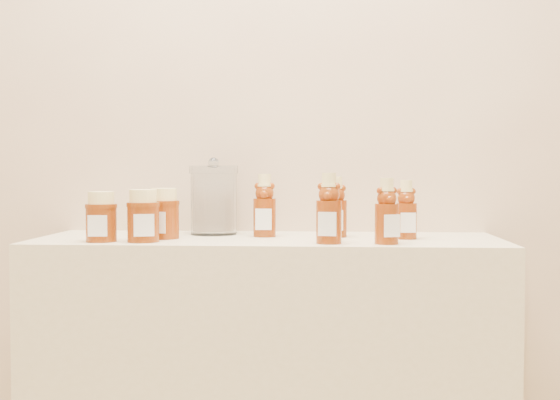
# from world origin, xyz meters

# --- Properties ---
(wall_back) EXTENTS (3.50, 0.02, 2.70)m
(wall_back) POSITION_xyz_m (0.00, 1.75, 1.35)
(wall_back) COLOR tan
(wall_back) RESTS_ON ground
(bear_bottle_back_left) EXTENTS (0.06, 0.06, 0.19)m
(bear_bottle_back_left) POSITION_xyz_m (-0.01, 1.59, 0.99)
(bear_bottle_back_left) COLOR #672308
(bear_bottle_back_left) RESTS_ON display_table
(bear_bottle_back_mid) EXTENTS (0.07, 0.07, 0.18)m
(bear_bottle_back_mid) POSITION_xyz_m (0.18, 1.59, 0.99)
(bear_bottle_back_mid) COLOR #672308
(bear_bottle_back_mid) RESTS_ON display_table
(bear_bottle_back_right) EXTENTS (0.06, 0.06, 0.17)m
(bear_bottle_back_right) POSITION_xyz_m (0.35, 1.55, 0.99)
(bear_bottle_back_right) COLOR #672308
(bear_bottle_back_right) RESTS_ON display_table
(bear_bottle_front_left) EXTENTS (0.07, 0.07, 0.19)m
(bear_bottle_front_left) POSITION_xyz_m (0.16, 1.42, 1.00)
(bear_bottle_front_left) COLOR #672308
(bear_bottle_front_left) RESTS_ON display_table
(bear_bottle_front_right) EXTENTS (0.08, 0.08, 0.18)m
(bear_bottle_front_right) POSITION_xyz_m (0.29, 1.42, 0.99)
(bear_bottle_front_right) COLOR #672308
(bear_bottle_front_right) RESTS_ON display_table
(honey_jar_left) EXTENTS (0.08, 0.08, 0.12)m
(honey_jar_left) POSITION_xyz_m (-0.40, 1.43, 0.96)
(honey_jar_left) COLOR #672308
(honey_jar_left) RESTS_ON display_table
(honey_jar_back) EXTENTS (0.10, 0.10, 0.13)m
(honey_jar_back) POSITION_xyz_m (-0.27, 1.52, 0.96)
(honey_jar_back) COLOR #672308
(honey_jar_back) RESTS_ON display_table
(honey_jar_front) EXTENTS (0.10, 0.10, 0.13)m
(honey_jar_front) POSITION_xyz_m (-0.30, 1.43, 0.96)
(honey_jar_front) COLOR #672308
(honey_jar_front) RESTS_ON display_table
(glass_canister) EXTENTS (0.16, 0.16, 0.20)m
(glass_canister) POSITION_xyz_m (-0.16, 1.64, 1.00)
(glass_canister) COLOR white
(glass_canister) RESTS_ON display_table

